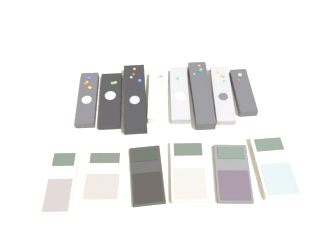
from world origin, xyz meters
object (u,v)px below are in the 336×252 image
Objects in this scene: remote_1 at (111,100)px; remote_3 at (158,96)px; calculator_1 at (104,176)px; remote_5 at (201,94)px; remote_7 at (243,92)px; remote_4 at (179,94)px; calculator_2 at (147,175)px; remote_2 at (135,98)px; remote_6 at (222,94)px; remote_0 at (88,99)px; calculator_4 at (232,173)px; calculator_0 at (61,181)px; calculator_3 at (189,171)px; calculator_5 at (274,166)px.

remote_1 is 0.13m from remote_3.
remote_1 is 1.38× the size of calculator_1.
remote_5 is 1.42× the size of remote_7.
remote_7 is at bearing 1.28° from remote_4.
remote_5 is 1.43× the size of calculator_2.
remote_2 is 1.01× the size of remote_5.
remote_7 is at bearing 7.03° from remote_6.
remote_6 is 0.31m from calculator_2.
remote_0 is 1.15× the size of calculator_4.
remote_4 reaches higher than calculator_1.
remote_1 is 1.19× the size of remote_7.
remote_3 is at bearing 179.49° from remote_7.
remote_2 is at bearing -1.95° from remote_0.
calculator_4 is (0.23, -0.23, -0.01)m from remote_2.
remote_3 is 0.88× the size of remote_6.
remote_6 is 1.28× the size of calculator_2.
remote_1 is 0.37m from calculator_4.
remote_4 is 1.23× the size of remote_7.
calculator_0 is 1.03× the size of calculator_4.
remote_5 reaches higher than calculator_1.
remote_0 is 0.81× the size of remote_5.
remote_3 is 0.23m from calculator_2.
remote_3 is 0.26m from calculator_1.
calculator_3 is (-0.05, -0.22, -0.00)m from remote_5.
calculator_1 reaches higher than calculator_2.
calculator_3 reaches higher than calculator_4.
remote_0 is 0.34m from calculator_3.
remote_1 is 0.29m from calculator_3.
remote_6 is 0.24m from calculator_5.
calculator_5 is (0.20, -0.23, -0.00)m from remote_4.
remote_1 is at bearing -4.22° from remote_0.
remote_6 is at bearing 65.71° from calculator_3.
remote_0 is 1.33× the size of calculator_1.
remote_4 is at bearing 117.71° from calculator_4.
remote_0 is 0.36m from remote_6.
remote_7 is (0.06, 0.00, 0.00)m from remote_6.
calculator_1 and calculator_4 have the same top height.
remote_4 is at bearing 93.44° from calculator_3.
remote_5 is (0.30, -0.00, 0.00)m from remote_0.
calculator_0 is (-0.23, -0.23, -0.00)m from remote_3.
calculator_2 is 0.30m from calculator_5.
remote_5 is at bearing 52.89° from calculator_2.
calculator_0 is (-0.35, -0.23, -0.01)m from remote_5.
remote_3 is 0.34m from calculator_5.
remote_7 is (0.36, 0.01, 0.00)m from remote_1.
remote_5 reaches higher than calculator_0.
calculator_0 is (-0.17, -0.23, -0.01)m from remote_2.
remote_2 reaches higher than calculator_2.
remote_5 is 1.12× the size of remote_6.
remote_2 is at bearing -173.11° from remote_3.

